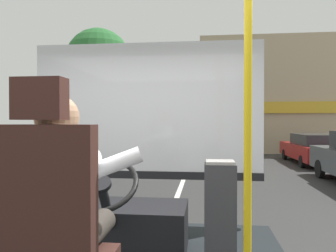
% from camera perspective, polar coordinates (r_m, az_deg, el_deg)
% --- Properties ---
extents(ground, '(18.00, 44.00, 0.06)m').
position_cam_1_polar(ground, '(10.88, 3.08, -8.41)').
color(ground, '#2D2D2D').
extents(driver_seat, '(0.48, 0.48, 1.28)m').
position_cam_1_polar(driver_seat, '(1.70, -19.47, -18.47)').
color(driver_seat, black).
rests_on(driver_seat, bus_floor).
extents(bus_driver, '(0.74, 0.62, 0.80)m').
position_cam_1_polar(bus_driver, '(1.75, -17.82, -11.64)').
color(bus_driver, '#332D28').
rests_on(bus_driver, driver_seat).
extents(steering_console, '(1.10, 1.02, 0.83)m').
position_cam_1_polar(steering_console, '(2.88, -8.33, -16.84)').
color(steering_console, black).
rests_on(steering_console, bus_floor).
extents(handrail_pole, '(0.04, 0.04, 2.13)m').
position_cam_1_polar(handrail_pole, '(1.86, 13.63, -0.06)').
color(handrail_pole, gold).
rests_on(handrail_pole, bus_floor).
extents(fare_box, '(0.22, 0.20, 0.81)m').
position_cam_1_polar(fare_box, '(2.45, 8.97, -15.50)').
color(fare_box, '#333338').
rests_on(fare_box, bus_floor).
extents(windshield_panel, '(2.50, 0.08, 1.48)m').
position_cam_1_polar(windshield_panel, '(3.60, -3.79, 0.06)').
color(windshield_panel, silver).
extents(street_tree, '(2.79, 2.79, 5.73)m').
position_cam_1_polar(street_tree, '(14.84, -11.91, 10.83)').
color(street_tree, '#4C3828').
rests_on(street_tree, ground).
extents(shop_building, '(10.92, 4.28, 6.32)m').
position_cam_1_polar(shop_building, '(20.57, 21.06, 4.76)').
color(shop_building, tan).
rests_on(shop_building, ground).
extents(parked_car_red, '(1.97, 4.34, 1.21)m').
position_cam_1_polar(parked_car_red, '(14.68, 24.26, -3.54)').
color(parked_car_red, maroon).
rests_on(parked_car_red, ground).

